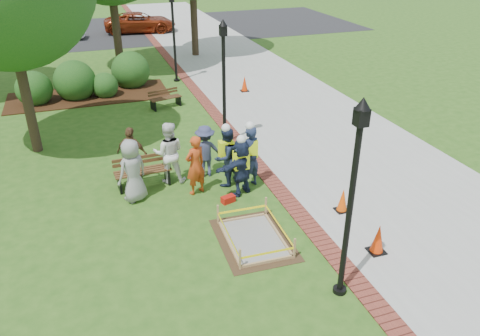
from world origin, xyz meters
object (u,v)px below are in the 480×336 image
object	(u,v)px
lamp_near	(352,189)
hivis_worker_b	(250,155)
wet_concrete_pad	(254,232)
bench_near	(143,177)
hivis_worker_a	(241,165)
cone_front	(378,239)
hivis_worker_c	(226,155)

from	to	relation	value
lamp_near	hivis_worker_b	world-z (taller)	lamp_near
wet_concrete_pad	lamp_near	bearing A→B (deg)	-65.44
bench_near	hivis_worker_a	bearing A→B (deg)	-27.55
bench_near	cone_front	bearing A→B (deg)	-46.90
bench_near	hivis_worker_a	xyz separation A→B (m)	(2.56, -1.34, 0.62)
hivis_worker_a	wet_concrete_pad	bearing A→B (deg)	-101.35
bench_near	hivis_worker_c	world-z (taller)	hivis_worker_c
bench_near	hivis_worker_b	size ratio (longest dim) A/B	0.81
wet_concrete_pad	hivis_worker_c	bearing A→B (deg)	85.60
cone_front	lamp_near	size ratio (longest dim) A/B	0.18
lamp_near	hivis_worker_a	distance (m)	4.85
bench_near	hivis_worker_b	xyz separation A→B (m)	(2.94, -1.00, 0.72)
lamp_near	hivis_worker_c	size ratio (longest dim) A/B	2.22
hivis_worker_a	hivis_worker_c	world-z (taller)	hivis_worker_c
lamp_near	hivis_worker_b	distance (m)	5.11
hivis_worker_c	lamp_near	bearing A→B (deg)	-80.94
bench_near	lamp_near	distance (m)	7.03
cone_front	hivis_worker_b	bearing A→B (deg)	113.35
cone_front	hivis_worker_c	xyz separation A→B (m)	(-2.32, 4.29, 0.58)
wet_concrete_pad	lamp_near	world-z (taller)	lamp_near
bench_near	hivis_worker_c	distance (m)	2.53
hivis_worker_c	cone_front	bearing A→B (deg)	-61.57
hivis_worker_a	cone_front	bearing A→B (deg)	-60.10
cone_front	hivis_worker_b	size ratio (longest dim) A/B	0.38
hivis_worker_a	hivis_worker_c	size ratio (longest dim) A/B	0.94
cone_front	hivis_worker_b	distance (m)	4.38
wet_concrete_pad	hivis_worker_b	xyz separation A→B (m)	(0.82, 2.59, 0.76)
hivis_worker_a	bench_near	bearing A→B (deg)	152.45
bench_near	cone_front	size ratio (longest dim) A/B	2.16
wet_concrete_pad	bench_near	distance (m)	4.16
bench_near	cone_front	distance (m)	6.82
wet_concrete_pad	lamp_near	xyz separation A→B (m)	(1.05, -2.30, 2.25)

